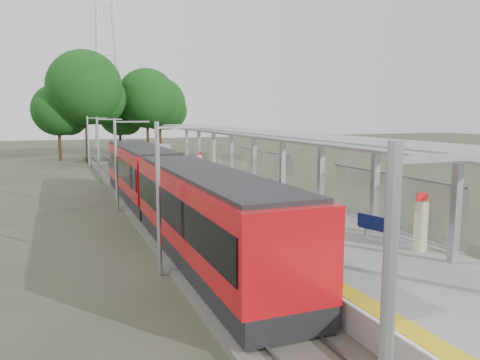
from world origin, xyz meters
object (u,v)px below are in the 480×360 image
bench_near (375,227)px  bench_far (181,158)px  train (165,186)px  litter_bin (257,188)px  info_pillar_near (421,225)px  info_pillar_far (200,164)px  bench_mid (272,188)px

bench_near → bench_far: bench_near is taller
train → bench_far: train is taller
bench_far → litter_bin: (-0.59, -19.54, 0.01)m
info_pillar_near → litter_bin: 11.76m
bench_near → litter_bin: litter_bin is taller
litter_bin → info_pillar_near: bearing=-85.2°
info_pillar_near → litter_bin: info_pillar_near is taller
info_pillar_far → info_pillar_near: bearing=-99.2°
bench_mid → bench_far: 19.92m
bench_mid → info_pillar_far: 12.18m
bench_far → bench_near: bearing=-76.6°
train → info_pillar_far: train is taller
train → bench_near: 10.81m
train → litter_bin: bearing=10.0°
train → bench_mid: (6.26, 0.59, -0.53)m
bench_near → bench_far: (0.17, 29.55, -0.01)m
bench_far → info_pillar_near: (0.40, -31.25, 0.40)m
bench_far → info_pillar_near: bearing=-75.5°
info_pillar_near → bench_far: bearing=99.9°
train → bench_mid: size_ratio=18.36×
info_pillar_far → litter_bin: 11.79m
train → bench_near: bearing=-56.9°
train → litter_bin: size_ratio=28.29×
train → info_pillar_far: (5.62, 12.76, -0.35)m
info_pillar_near → train: bearing=130.2°
bench_mid → info_pillar_near: size_ratio=0.74×
info_pillar_far → litter_bin: size_ratio=1.67×
bench_mid → bench_far: size_ratio=1.09×
train → litter_bin: (5.48, 0.97, -0.56)m
info_pillar_near → litter_bin: (-0.99, 11.71, -0.39)m
bench_mid → bench_far: bench_mid is taller
bench_near → info_pillar_far: size_ratio=0.87×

